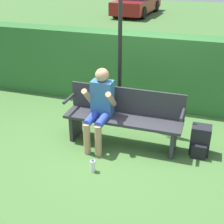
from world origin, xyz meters
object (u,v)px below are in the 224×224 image
(person_seated, at_px, (100,105))
(parked_car, at_px, (137,2))
(water_bottle, at_px, (93,166))
(backpack, at_px, (200,141))
(park_bench, at_px, (124,116))
(signpost, at_px, (120,34))

(person_seated, xyz_separation_m, parked_car, (-2.70, 13.26, -0.06))
(water_bottle, height_order, parked_car, parked_car)
(person_seated, distance_m, backpack, 1.69)
(park_bench, bearing_deg, signpost, 113.25)
(backpack, height_order, water_bottle, backpack)
(backpack, distance_m, signpost, 2.19)
(person_seated, height_order, parked_car, parked_car)
(park_bench, relative_size, person_seated, 1.51)
(backpack, relative_size, parked_car, 0.11)
(person_seated, height_order, signpost, signpost)
(park_bench, height_order, parked_car, parked_car)
(person_seated, distance_m, water_bottle, 1.01)
(person_seated, xyz_separation_m, signpost, (0.09, 0.78, 0.98))
(signpost, xyz_separation_m, parked_car, (-2.79, 12.48, -1.04))
(person_seated, distance_m, signpost, 1.25)
(signpost, bearing_deg, parked_car, 102.58)
(person_seated, bearing_deg, parked_car, 101.50)
(backpack, distance_m, water_bottle, 1.75)
(backpack, bearing_deg, person_seated, -173.21)
(signpost, distance_m, parked_car, 12.83)
(backpack, xyz_separation_m, parked_car, (-4.31, 13.07, 0.42))
(park_bench, xyz_separation_m, backpack, (1.25, 0.05, -0.27))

